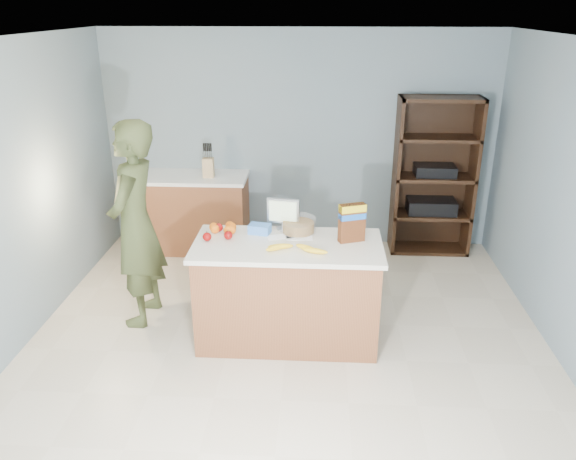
# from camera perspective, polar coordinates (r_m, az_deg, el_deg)

# --- Properties ---
(floor) EXTENTS (4.50, 5.00, 0.02)m
(floor) POSITION_cam_1_polar(r_m,az_deg,el_deg) (4.79, -0.25, -12.77)
(floor) COLOR beige
(floor) RESTS_ON ground
(walls) EXTENTS (4.52, 5.02, 2.51)m
(walls) POSITION_cam_1_polar(r_m,az_deg,el_deg) (4.08, -0.29, 6.66)
(walls) COLOR slate
(walls) RESTS_ON ground
(counter_peninsula) EXTENTS (1.56, 0.76, 0.90)m
(counter_peninsula) POSITION_cam_1_polar(r_m,az_deg,el_deg) (4.82, -0.03, -6.67)
(counter_peninsula) COLOR brown
(counter_peninsula) RESTS_ON ground
(back_cabinet) EXTENTS (1.24, 0.62, 0.90)m
(back_cabinet) POSITION_cam_1_polar(r_m,az_deg,el_deg) (6.69, -9.37, 1.80)
(back_cabinet) COLOR brown
(back_cabinet) RESTS_ON ground
(shelving_unit) EXTENTS (0.90, 0.40, 1.80)m
(shelving_unit) POSITION_cam_1_polar(r_m,az_deg,el_deg) (6.67, 14.50, 5.06)
(shelving_unit) COLOR black
(shelving_unit) RESTS_ON ground
(person) EXTENTS (0.48, 0.70, 1.85)m
(person) POSITION_cam_1_polar(r_m,az_deg,el_deg) (5.10, -15.23, 0.50)
(person) COLOR #3B4423
(person) RESTS_ON ground
(knife_block) EXTENTS (0.12, 0.10, 0.31)m
(knife_block) POSITION_cam_1_polar(r_m,az_deg,el_deg) (6.44, -8.09, 6.36)
(knife_block) COLOR tan
(knife_block) RESTS_ON back_cabinet
(envelopes) EXTENTS (0.40, 0.17, 0.00)m
(envelopes) POSITION_cam_1_polar(r_m,az_deg,el_deg) (4.73, 0.18, -0.76)
(envelopes) COLOR white
(envelopes) RESTS_ON counter_peninsula
(bananas) EXTENTS (0.51, 0.18, 0.05)m
(bananas) POSITION_cam_1_polar(r_m,az_deg,el_deg) (4.47, 0.69, -1.85)
(bananas) COLOR yellow
(bananas) RESTS_ON counter_peninsula
(apples) EXTENTS (0.24, 0.29, 0.07)m
(apples) POSITION_cam_1_polar(r_m,az_deg,el_deg) (4.76, -7.12, -0.32)
(apples) COLOR maroon
(apples) RESTS_ON counter_peninsula
(oranges) EXTENTS (0.24, 0.18, 0.08)m
(oranges) POSITION_cam_1_polar(r_m,az_deg,el_deg) (4.85, -6.42, 0.19)
(oranges) COLOR orange
(oranges) RESTS_ON counter_peninsula
(blue_carton) EXTENTS (0.20, 0.15, 0.08)m
(blue_carton) POSITION_cam_1_polar(r_m,az_deg,el_deg) (4.81, -2.90, 0.12)
(blue_carton) COLOR blue
(blue_carton) RESTS_ON counter_peninsula
(salad_bowl) EXTENTS (0.30, 0.30, 0.13)m
(salad_bowl) POSITION_cam_1_polar(r_m,az_deg,el_deg) (4.82, 1.06, 0.44)
(salad_bowl) COLOR #267219
(salad_bowl) RESTS_ON counter_peninsula
(tv) EXTENTS (0.28, 0.12, 0.28)m
(tv) POSITION_cam_1_polar(r_m,az_deg,el_deg) (4.84, -0.49, 1.81)
(tv) COLOR silver
(tv) RESTS_ON counter_peninsula
(cereal_box) EXTENTS (0.23, 0.15, 0.32)m
(cereal_box) POSITION_cam_1_polar(r_m,az_deg,el_deg) (4.62, 6.52, 1.02)
(cereal_box) COLOR #592B14
(cereal_box) RESTS_ON counter_peninsula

